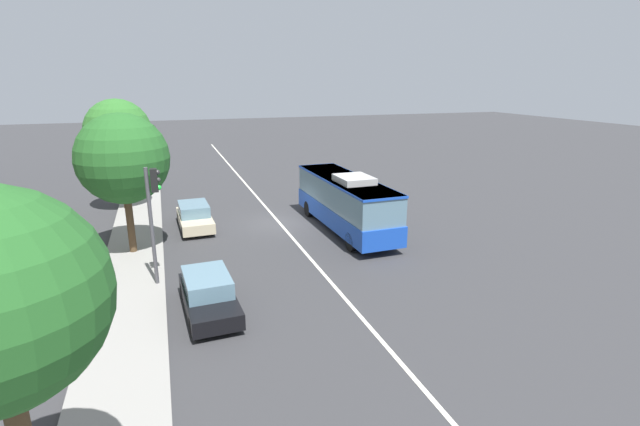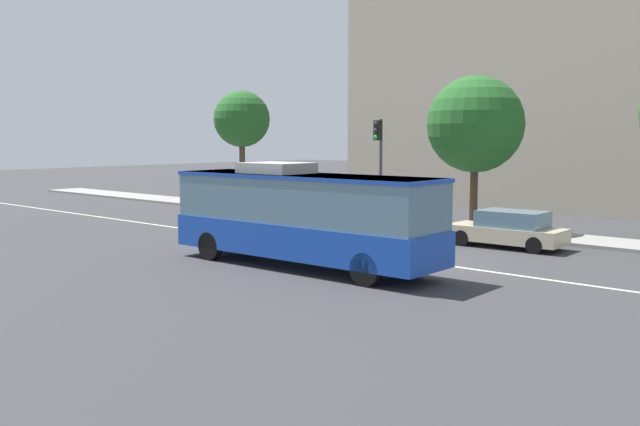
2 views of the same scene
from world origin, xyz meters
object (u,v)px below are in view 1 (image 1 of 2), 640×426
Objects in this scene: sedan_beige at (195,216)px; traffic_light_mid_block at (152,145)px; street_tree_kerbside_right at (118,132)px; sedan_black at (208,294)px; traffic_light_near_corner at (153,206)px; street_tree_kerbside_left at (123,159)px; transit_bus at (345,200)px.

traffic_light_mid_block is (11.82, 2.17, 2.84)m from sedan_beige.
sedan_black is at bearing -167.10° from street_tree_kerbside_right.
street_tree_kerbside_left is (4.47, 1.28, 1.33)m from traffic_light_near_corner.
sedan_beige is at bearing -44.34° from street_tree_kerbside_left.
sedan_beige is 0.88× the size of traffic_light_mid_block.
transit_bus is 2.21× the size of sedan_beige.
sedan_black is 0.62× the size of street_tree_kerbside_right.
traffic_light_near_corner is at bearing -163.98° from street_tree_kerbside_left.
street_tree_kerbside_left is (7.50, 3.02, 4.17)m from sedan_black.
sedan_black is 17.54m from street_tree_kerbside_right.
sedan_beige is 0.61× the size of street_tree_kerbside_right.
traffic_light_mid_block is 15.33m from street_tree_kerbside_left.
street_tree_kerbside_right is (13.48, 2.05, 1.72)m from traffic_light_near_corner.
traffic_light_mid_block is at bearing -17.21° from street_tree_kerbside_right.
transit_bus is at bearing -89.12° from street_tree_kerbside_left.
transit_bus is at bearing 67.06° from sedan_beige.
street_tree_kerbside_left is at bearing -160.91° from sedan_black.
street_tree_kerbside_left is (-3.41, 3.33, 4.17)m from sedan_beige.
street_tree_kerbside_left reaches higher than traffic_light_mid_block.
sedan_beige is 6.33m from street_tree_kerbside_left.
street_tree_kerbside_right is at bearing 97.32° from traffic_light_near_corner.
traffic_light_mid_block reaches higher than sedan_beige.
traffic_light_near_corner is 0.73× the size of street_tree_kerbside_left.
transit_bus is 1.36× the size of street_tree_kerbside_right.
traffic_light_mid_block is 0.73× the size of street_tree_kerbside_left.
street_tree_kerbside_right reaches higher than sedan_black.
transit_bus is 1.41× the size of street_tree_kerbside_left.
sedan_beige is at bearing 175.55° from sedan_black.
street_tree_kerbside_right reaches higher than sedan_beige.
sedan_beige is at bearing -143.84° from street_tree_kerbside_right.
street_tree_kerbside_right is (-6.22, 1.93, 1.72)m from traffic_light_mid_block.
street_tree_kerbside_left is (-15.23, 1.16, 1.33)m from traffic_light_mid_block.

